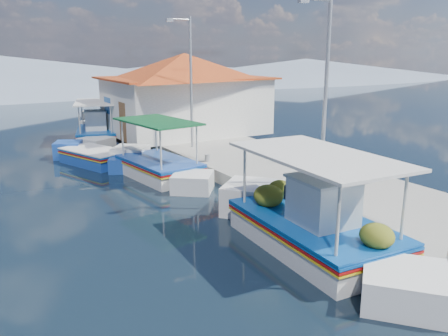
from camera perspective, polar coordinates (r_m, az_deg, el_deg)
ground at (r=10.76m, az=0.51°, el=-12.82°), size 160.00×160.00×0.00m
quay at (r=18.46m, az=6.60°, el=-0.40°), size 5.00×44.00×0.50m
bollards at (r=16.60m, az=2.40°, el=-0.56°), size 0.20×17.20×0.30m
main_caique at (r=11.97m, az=10.91°, el=-7.39°), size 2.78×8.39×2.77m
caique_green_canopy at (r=18.56m, az=-8.24°, el=0.05°), size 2.62×6.81×2.57m
caique_blue_hull at (r=21.36m, az=-15.94°, el=1.23°), size 2.99×5.38×1.02m
caique_far at (r=26.89m, az=-15.76°, el=4.26°), size 3.38×6.86×2.50m
harbor_building at (r=25.82m, az=-4.95°, el=9.52°), size 10.49×10.49×4.40m
lamp_post_near at (r=13.95m, az=12.42°, el=9.65°), size 1.21×0.14×6.00m
lamp_post_far at (r=21.43m, az=-4.42°, el=11.45°), size 1.21×0.14×6.00m
mountain_ridge at (r=65.28m, az=-20.78°, el=10.88°), size 171.40×96.00×5.50m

